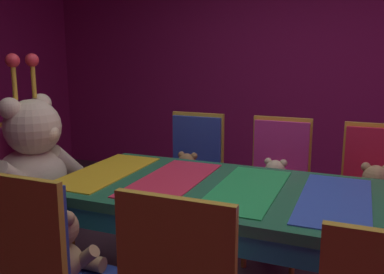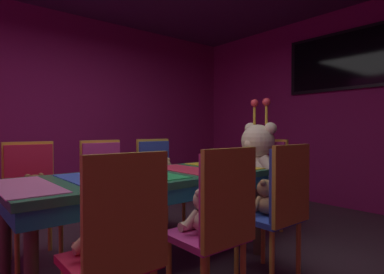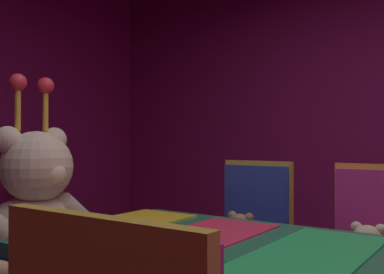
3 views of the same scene
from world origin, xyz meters
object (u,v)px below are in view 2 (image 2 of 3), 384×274
(chair_left_1, at_px, (104,180))
(chair_right_0, at_px, (120,236))
(throne_chair, at_px, (267,175))
(wall_tv, at_px, (336,62))
(teddy_left_1, at_px, (110,183))
(teddy_right_2, at_px, (265,199))
(teddy_left_2, at_px, (164,175))
(chair_right_1, at_px, (220,215))
(chair_left_2, at_px, (157,174))
(teddy_right_0, at_px, (106,229))
(teddy_right_1, at_px, (204,213))
(chair_right_2, at_px, (282,199))
(king_teddy_bear, at_px, (257,160))
(chair_left_0, at_px, (31,187))
(teddy_left_0, at_px, (35,192))
(banquet_table, at_px, (145,185))

(chair_left_1, height_order, chair_right_0, same)
(throne_chair, xyz_separation_m, wall_tv, (0.00, 1.56, 1.45))
(teddy_left_1, bearing_deg, teddy_right_2, 24.89)
(chair_right_0, bearing_deg, teddy_left_2, -40.50)
(teddy_right_2, bearing_deg, chair_right_1, 104.25)
(teddy_left_2, distance_m, wall_tv, 2.94)
(chair_left_2, relative_size, teddy_right_0, 2.97)
(teddy_left_2, height_order, teddy_right_1, teddy_left_2)
(chair_right_2, distance_m, king_teddy_bear, 1.12)
(chair_left_0, height_order, chair_left_2, same)
(chair_right_2, bearing_deg, teddy_right_1, 78.75)
(teddy_left_0, height_order, chair_right_1, chair_right_1)
(chair_left_1, distance_m, teddy_left_2, 0.64)
(teddy_left_1, xyz_separation_m, teddy_right_1, (1.35, -0.01, -0.01))
(teddy_right_1, height_order, throne_chair, throne_chair)
(banquet_table, distance_m, chair_right_2, 1.03)
(teddy_right_2, distance_m, king_teddy_bear, 1.02)
(chair_left_2, bearing_deg, king_teddy_bear, 42.13)
(teddy_left_1, height_order, chair_right_2, chair_right_2)
(banquet_table, relative_size, chair_left_0, 2.05)
(chair_right_0, distance_m, chair_right_1, 0.61)
(teddy_left_2, xyz_separation_m, king_teddy_bear, (0.67, 0.74, 0.17))
(chair_left_2, distance_m, chair_right_0, 2.04)
(teddy_left_1, bearing_deg, chair_left_2, 104.32)
(teddy_left_0, height_order, teddy_left_1, teddy_left_1)
(teddy_right_1, relative_size, chair_right_2, 0.30)
(teddy_right_0, xyz_separation_m, teddy_right_2, (0.02, 1.24, -0.02))
(teddy_right_0, relative_size, wall_tv, 0.24)
(chair_left_1, relative_size, teddy_left_1, 3.21)
(chair_right_0, distance_m, wall_tv, 4.08)
(chair_left_2, xyz_separation_m, chair_right_0, (1.61, -1.25, 0.00))
(chair_right_2, bearing_deg, wall_tv, -71.78)
(teddy_left_0, distance_m, king_teddy_bear, 2.13)
(teddy_right_1, bearing_deg, teddy_left_2, -25.24)
(teddy_left_1, xyz_separation_m, chair_right_0, (1.45, -0.63, 0.01))
(banquet_table, bearing_deg, teddy_left_2, 136.46)
(banquet_table, relative_size, chair_right_1, 2.05)
(chair_left_0, distance_m, teddy_left_2, 1.28)
(throne_chair, height_order, king_teddy_bear, king_teddy_bear)
(teddy_left_1, xyz_separation_m, wall_tv, (0.65, 3.10, 1.47))
(chair_left_2, distance_m, throne_chair, 1.22)
(chair_left_0, xyz_separation_m, chair_right_2, (1.64, 1.26, 0.00))
(teddy_left_0, bearing_deg, teddy_right_2, 42.92)
(banquet_table, bearing_deg, teddy_left_0, -136.91)
(chair_right_1, bearing_deg, chair_right_2, -88.40)
(teddy_right_2, bearing_deg, chair_left_0, 40.08)
(chair_left_0, xyz_separation_m, chair_right_0, (1.63, 0.02, 0.00))
(teddy_left_2, bearing_deg, chair_left_1, -101.79)
(chair_right_0, height_order, king_teddy_bear, king_teddy_bear)
(banquet_table, height_order, teddy_right_2, banquet_table)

